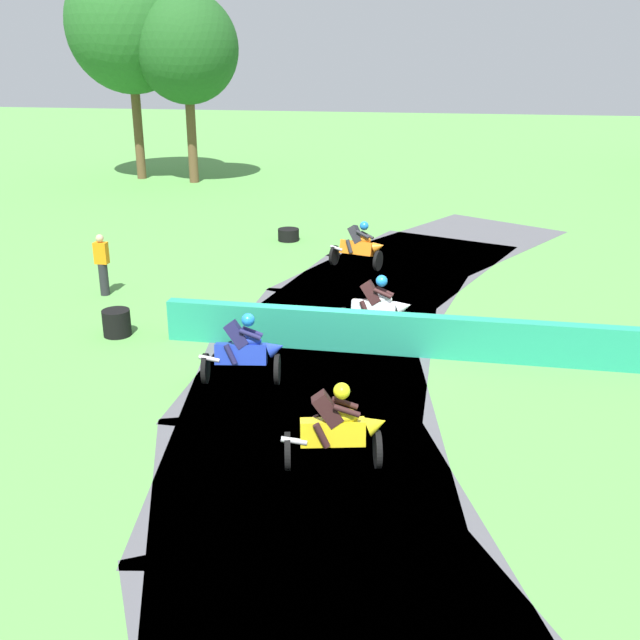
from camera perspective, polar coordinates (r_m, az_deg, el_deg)
The scene contains 12 objects.
ground_plane at distance 16.25m, azimuth 0.38°, elevation -2.18°, with size 120.00×120.00×0.00m, color #569947.
track_asphalt at distance 16.10m, azimuth 4.44°, elevation -2.45°, with size 9.36×28.74×0.01m.
safety_barrier at distance 16.06m, azimuth 18.81°, elevation -1.87°, with size 0.30×17.35×0.90m, color #239375.
motorcycle_lead_orange at distance 22.08m, azimuth 3.05°, elevation 5.66°, with size 1.73×1.12×1.43m.
motorcycle_chase_white at distance 16.86m, azimuth 4.40°, elevation 1.00°, with size 1.70×0.77×1.43m.
motorcycle_trailing_blue at distance 14.52m, azimuth -5.75°, elevation -2.33°, with size 1.67×0.91×1.43m.
motorcycle_fourth_yellow at distance 11.62m, azimuth 1.35°, elevation -8.25°, with size 1.68×0.97×1.42m.
tire_stack_near at distance 25.28m, azimuth -2.42°, elevation 6.52°, with size 0.71×0.71×0.40m.
tire_stack_mid_a at distance 17.49m, azimuth -15.26°, elevation -0.21°, with size 0.63×0.63×0.60m.
track_marshal at distance 20.29m, azimuth -16.27°, elevation 4.06°, with size 0.34×0.24×1.63m.
tree_far_right at distance 36.36m, azimuth -10.14°, elevation 19.71°, with size 4.69×4.69×8.51m.
tree_behind_barrier at distance 37.99m, azimuth -14.33°, elevation 20.93°, with size 5.82×5.82×10.09m.
Camera 1 is at (2.40, -14.82, 6.21)m, focal length 41.93 mm.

